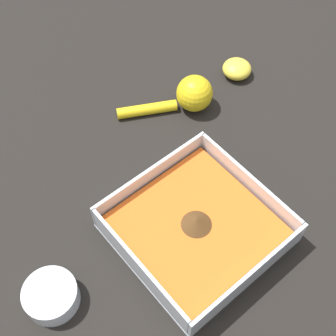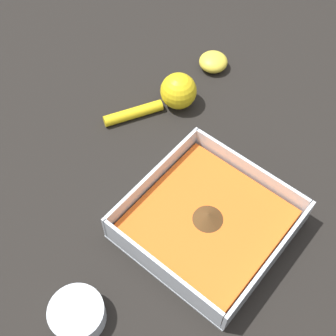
{
  "view_description": "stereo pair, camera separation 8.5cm",
  "coord_description": "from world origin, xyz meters",
  "px_view_note": "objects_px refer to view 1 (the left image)",
  "views": [
    {
      "loc": [
        0.23,
        0.25,
        0.73
      ],
      "look_at": [
        -0.07,
        -0.12,
        0.03
      ],
      "focal_mm": 50.0,
      "sensor_mm": 36.0,
      "label": 1
    },
    {
      "loc": [
        0.29,
        0.19,
        0.73
      ],
      "look_at": [
        -0.07,
        -0.12,
        0.03
      ],
      "focal_mm": 50.0,
      "sensor_mm": 36.0,
      "label": 2
    }
  ],
  "objects_px": {
    "spice_bowl": "(51,296)",
    "lemon_half": "(237,69)",
    "square_dish": "(197,229)",
    "lemon_squeezer": "(188,96)"
  },
  "relations": [
    {
      "from": "square_dish",
      "to": "spice_bowl",
      "type": "distance_m",
      "value": 0.26
    },
    {
      "from": "spice_bowl",
      "to": "square_dish",
      "type": "bearing_deg",
      "value": 166.56
    },
    {
      "from": "square_dish",
      "to": "lemon_squeezer",
      "type": "bearing_deg",
      "value": -128.65
    },
    {
      "from": "spice_bowl",
      "to": "lemon_half",
      "type": "bearing_deg",
      "value": -163.45
    },
    {
      "from": "square_dish",
      "to": "spice_bowl",
      "type": "bearing_deg",
      "value": -13.44
    },
    {
      "from": "lemon_half",
      "to": "lemon_squeezer",
      "type": "bearing_deg",
      "value": 0.86
    },
    {
      "from": "square_dish",
      "to": "lemon_squeezer",
      "type": "distance_m",
      "value": 0.29
    },
    {
      "from": "lemon_half",
      "to": "square_dish",
      "type": "bearing_deg",
      "value": 35.3
    },
    {
      "from": "lemon_squeezer",
      "to": "spice_bowl",
      "type": "bearing_deg",
      "value": -130.21
    },
    {
      "from": "square_dish",
      "to": "lemon_squeezer",
      "type": "height_order",
      "value": "lemon_squeezer"
    }
  ]
}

